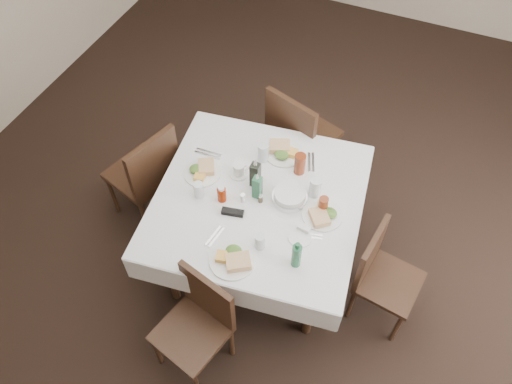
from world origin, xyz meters
TOP-DOWN VIEW (x-y plane):
  - ground_plane at (0.00, 0.00)m, footprint 7.00×7.00m
  - room_shell at (0.00, 0.00)m, footprint 6.04×7.04m
  - dining_table at (-0.19, -0.22)m, footprint 1.53×1.53m
  - chair_north at (-0.22, 0.64)m, footprint 0.59×0.59m
  - chair_south at (-0.24, -1.05)m, footprint 0.49×0.49m
  - chair_east at (0.71, -0.27)m, footprint 0.44×0.44m
  - chair_west at (-1.12, -0.18)m, footprint 0.56×0.56m
  - meal_north at (-0.19, 0.21)m, footprint 0.28×0.28m
  - meal_south at (-0.14, -0.73)m, footprint 0.28×0.28m
  - meal_east at (0.25, -0.20)m, footprint 0.27×0.27m
  - meal_west at (-0.64, -0.18)m, footprint 0.26×0.26m
  - side_plate_a at (-0.42, 0.03)m, footprint 0.14×0.14m
  - side_plate_b at (0.17, -0.41)m, footprint 0.15×0.15m
  - water_n at (-0.30, 0.11)m, footprint 0.08×0.08m
  - water_s at (-0.04, -0.57)m, footprint 0.06×0.06m
  - water_e at (0.14, -0.04)m, footprint 0.08×0.08m
  - water_w at (-0.56, -0.36)m, footprint 0.07×0.07m
  - iced_tea_a at (-0.02, 0.10)m, footprint 0.08×0.08m
  - iced_tea_b at (0.23, -0.16)m, footprint 0.06×0.06m
  - bread_basket at (0.00, -0.15)m, footprint 0.24×0.24m
  - oil_cruet_dark at (-0.26, -0.12)m, footprint 0.06×0.06m
  - oil_cruet_green at (-0.21, -0.21)m, footprint 0.06×0.06m
  - ketchup_bottle at (-0.41, -0.33)m, footprint 0.06×0.06m
  - salt_shaker at (-0.28, -0.29)m, footprint 0.03×0.03m
  - pepper_shaker at (-0.17, -0.25)m, footprint 0.03×0.03m
  - coffee_mug at (-0.40, -0.08)m, footprint 0.13×0.13m
  - sunglasses at (-0.30, -0.41)m, footprint 0.15×0.08m
  - green_bottle at (0.21, -0.59)m, footprint 0.06×0.06m
  - sugar_caddy at (0.17, -0.34)m, footprint 0.09×0.05m
  - cutlery_n at (0.03, 0.21)m, footprint 0.10×0.18m
  - cutlery_s at (-0.32, -0.61)m, footprint 0.06×0.17m
  - cutlery_e at (0.22, -0.37)m, footprint 0.16×0.08m
  - cutlery_w at (-0.68, -0.00)m, footprint 0.20×0.06m

SIDE VIEW (x-z plane):
  - ground_plane at x=0.00m, z-range 0.00..0.00m
  - chair_east at x=0.71m, z-range 0.06..0.89m
  - chair_south at x=-0.24m, z-range 0.06..0.91m
  - chair_west at x=-1.12m, z-range 0.07..1.01m
  - chair_north at x=-0.22m, z-range 0.07..1.05m
  - dining_table at x=-0.19m, z-range 0.30..1.07m
  - cutlery_e at x=0.22m, z-range 0.76..0.77m
  - cutlery_s at x=-0.32m, z-range 0.76..0.77m
  - cutlery_n at x=0.03m, z-range 0.76..0.77m
  - cutlery_w at x=-0.68m, z-range 0.76..0.77m
  - side_plate_a at x=-0.42m, z-range 0.76..0.77m
  - side_plate_b at x=0.17m, z-range 0.76..0.77m
  - sunglasses at x=-0.30m, z-range 0.76..0.79m
  - meal_west at x=-0.64m, z-range 0.76..0.81m
  - sugar_caddy at x=0.17m, z-range 0.76..0.81m
  - meal_east at x=0.25m, z-range 0.76..0.81m
  - meal_north at x=-0.19m, z-range 0.76..0.82m
  - meal_south at x=-0.14m, z-range 0.76..0.82m
  - pepper_shaker at x=-0.17m, z-range 0.76..0.83m
  - salt_shaker at x=-0.28m, z-range 0.76..0.84m
  - bread_basket at x=0.00m, z-range 0.76..0.84m
  - coffee_mug at x=-0.40m, z-range 0.76..0.85m
  - water_s at x=-0.04m, z-range 0.76..0.88m
  - ketchup_bottle at x=-0.41m, z-range 0.76..0.89m
  - water_w at x=-0.56m, z-range 0.76..0.88m
  - iced_tea_b at x=0.23m, z-range 0.76..0.89m
  - water_n at x=-0.30m, z-range 0.76..0.90m
  - water_e at x=0.14m, z-range 0.76..0.91m
  - iced_tea_a at x=-0.02m, z-range 0.76..0.93m
  - green_bottle at x=0.21m, z-range 0.75..0.97m
  - oil_cruet_green at x=-0.21m, z-range 0.75..0.98m
  - oil_cruet_dark at x=-0.26m, z-range 0.74..1.00m
  - room_shell at x=0.00m, z-range 0.31..3.11m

